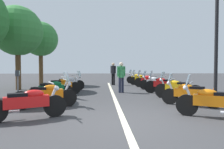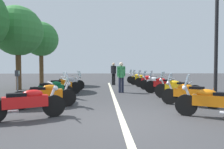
{
  "view_description": "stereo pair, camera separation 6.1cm",
  "coord_description": "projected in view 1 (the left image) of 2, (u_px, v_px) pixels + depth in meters",
  "views": [
    {
      "loc": [
        -4.99,
        0.56,
        1.4
      ],
      "look_at": [
        6.34,
        0.0,
        0.99
      ],
      "focal_mm": 32.13,
      "sensor_mm": 36.0,
      "label": 1
    },
    {
      "loc": [
        -4.99,
        0.5,
        1.4
      ],
      "look_at": [
        6.34,
        0.0,
        0.99
      ],
      "focal_mm": 32.13,
      "sensor_mm": 36.0,
      "label": 2
    }
  ],
  "objects": [
    {
      "name": "motorcycle_right_row_3",
      "position": [
        164.0,
        85.0,
        10.59
      ],
      "size": [
        1.06,
        1.98,
        1.23
      ],
      "rotation": [
        0.0,
        0.0,
        1.14
      ],
      "color": "black",
      "rests_on": "ground_plane"
    },
    {
      "name": "roadside_tree_2",
      "position": [
        18.0,
        31.0,
        12.32
      ],
      "size": [
        3.04,
        3.04,
        5.17
      ],
      "color": "brown",
      "rests_on": "ground_plane"
    },
    {
      "name": "motorcycle_right_row_2",
      "position": [
        177.0,
        88.0,
        8.81
      ],
      "size": [
        1.26,
        1.81,
        1.22
      ],
      "rotation": [
        0.0,
        0.0,
        0.99
      ],
      "color": "black",
      "rests_on": "ground_plane"
    },
    {
      "name": "motorcycle_right_row_1",
      "position": [
        190.0,
        93.0,
        7.22
      ],
      "size": [
        1.27,
        1.8,
        1.19
      ],
      "rotation": [
        0.0,
        0.0,
        0.98
      ],
      "color": "black",
      "rests_on": "ground_plane"
    },
    {
      "name": "street_lamp_twin_globe",
      "position": [
        217.0,
        16.0,
        8.25
      ],
      "size": [
        0.32,
        1.22,
        5.2
      ],
      "color": "black",
      "rests_on": "ground_plane"
    },
    {
      "name": "motorcycle_left_row_4",
      "position": [
        68.0,
        83.0,
        11.83
      ],
      "size": [
        1.18,
        1.92,
        1.2
      ],
      "rotation": [
        0.0,
        0.0,
        -1.06
      ],
      "color": "black",
      "rests_on": "ground_plane"
    },
    {
      "name": "motorcycle_right_row_4",
      "position": [
        156.0,
        83.0,
        12.23
      ],
      "size": [
        1.19,
        1.94,
        1.2
      ],
      "rotation": [
        0.0,
        0.0,
        1.06
      ],
      "color": "black",
      "rests_on": "ground_plane"
    },
    {
      "name": "roadside_tree_0",
      "position": [
        41.0,
        39.0,
        15.72
      ],
      "size": [
        2.69,
        2.69,
        4.97
      ],
      "color": "brown",
      "rests_on": "ground_plane"
    },
    {
      "name": "motorcycle_right_row_5",
      "position": [
        149.0,
        81.0,
        13.87
      ],
      "size": [
        1.22,
        1.98,
        1.22
      ],
      "rotation": [
        0.0,
        0.0,
        1.05
      ],
      "color": "black",
      "rests_on": "ground_plane"
    },
    {
      "name": "bystander_0",
      "position": [
        121.0,
        75.0,
        11.04
      ],
      "size": [
        0.32,
        0.48,
        1.68
      ],
      "rotation": [
        0.0,
        0.0,
        0.47
      ],
      "color": "#1E2338",
      "rests_on": "ground_plane"
    },
    {
      "name": "traffic_cone_0",
      "position": [
        214.0,
        94.0,
        8.43
      ],
      "size": [
        0.36,
        0.36,
        0.61
      ],
      "color": "orange",
      "rests_on": "ground_plane"
    },
    {
      "name": "motorcycle_left_row_2",
      "position": [
        52.0,
        89.0,
        8.54
      ],
      "size": [
        1.2,
        1.71,
        1.19
      ],
      "rotation": [
        0.0,
        0.0,
        -0.98
      ],
      "color": "black",
      "rests_on": "ground_plane"
    },
    {
      "name": "motorcycle_right_row_6",
      "position": [
        142.0,
        79.0,
        15.57
      ],
      "size": [
        1.16,
        1.88,
        1.21
      ],
      "rotation": [
        0.0,
        0.0,
        1.06
      ],
      "color": "black",
      "rests_on": "ground_plane"
    },
    {
      "name": "motorcycle_left_row_1",
      "position": [
        46.0,
        95.0,
        6.86
      ],
      "size": [
        0.99,
        2.07,
        1.2
      ],
      "rotation": [
        0.0,
        0.0,
        -1.21
      ],
      "color": "black",
      "rests_on": "ground_plane"
    },
    {
      "name": "motorcycle_right_row_7",
      "position": [
        138.0,
        78.0,
        17.2
      ],
      "size": [
        1.19,
        1.96,
        1.2
      ],
      "rotation": [
        0.0,
        0.0,
        1.07
      ],
      "color": "black",
      "rests_on": "ground_plane"
    },
    {
      "name": "motorcycle_right_row_0",
      "position": [
        213.0,
        102.0,
        5.49
      ],
      "size": [
        1.15,
        1.82,
        1.2
      ],
      "rotation": [
        0.0,
        0.0,
        1.04
      ],
      "color": "black",
      "rests_on": "ground_plane"
    },
    {
      "name": "motorcycle_left_row_0",
      "position": [
        28.0,
        103.0,
        5.33
      ],
      "size": [
        1.08,
        1.95,
        0.99
      ],
      "rotation": [
        0.0,
        0.0,
        -1.13
      ],
      "color": "black",
      "rests_on": "ground_plane"
    },
    {
      "name": "bystander_1",
      "position": [
        113.0,
        72.0,
        15.69
      ],
      "size": [
        0.39,
        0.42,
        1.75
      ],
      "rotation": [
        0.0,
        0.0,
        5.55
      ],
      "color": "black",
      "rests_on": "ground_plane"
    },
    {
      "name": "parking_meter",
      "position": [
        18.0,
        81.0,
        7.46
      ],
      "size": [
        0.19,
        0.14,
        1.29
      ],
      "rotation": [
        0.0,
        0.0,
        -1.49
      ],
      "color": "slate",
      "rests_on": "ground_plane"
    },
    {
      "name": "motorcycle_left_row_3",
      "position": [
        61.0,
        86.0,
        10.26
      ],
      "size": [
        0.98,
        2.05,
        1.0
      ],
      "rotation": [
        0.0,
        0.0,
        -1.21
      ],
      "color": "black",
      "rests_on": "ground_plane"
    },
    {
      "name": "lane_centre_stripe",
      "position": [
        114.0,
        97.0,
        9.56
      ],
      "size": [
        16.61,
        0.16,
        0.01
      ],
      "primitive_type": "cube",
      "color": "beige",
      "rests_on": "ground_plane"
    },
    {
      "name": "ground_plane",
      "position": [
        124.0,
        123.0,
        5.06
      ],
      "size": [
        80.0,
        80.0,
        0.0
      ],
      "primitive_type": "plane",
      "color": "#38383A"
    }
  ]
}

